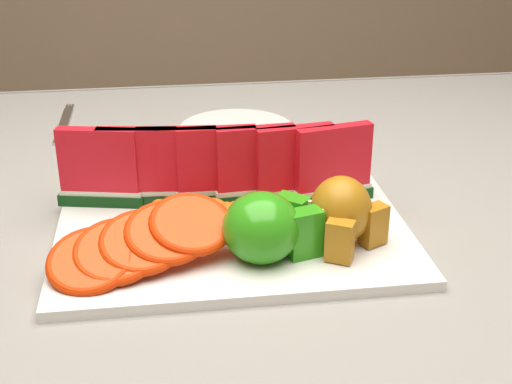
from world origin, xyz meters
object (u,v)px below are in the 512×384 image
(pear_cluster, at_px, (343,212))
(fork, at_px, (64,124))
(side_plate, at_px, (236,129))
(apple_cluster, at_px, (268,227))
(platter, at_px, (232,230))

(pear_cluster, xyz_separation_m, fork, (-0.35, 0.47, -0.05))
(fork, bearing_deg, pear_cluster, -53.71)
(pear_cluster, height_order, side_plate, pear_cluster)
(apple_cluster, xyz_separation_m, side_plate, (0.01, 0.41, -0.04))
(platter, distance_m, fork, 0.48)
(platter, distance_m, apple_cluster, 0.09)
(apple_cluster, relative_size, pear_cluster, 1.24)
(apple_cluster, height_order, fork, apple_cluster)
(fork, bearing_deg, apple_cluster, -61.51)
(platter, bearing_deg, side_plate, 82.84)
(apple_cluster, xyz_separation_m, fork, (-0.26, 0.49, -0.04))
(pear_cluster, bearing_deg, fork, 126.29)
(platter, bearing_deg, apple_cluster, -66.86)
(apple_cluster, height_order, side_plate, apple_cluster)
(apple_cluster, distance_m, pear_cluster, 0.08)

